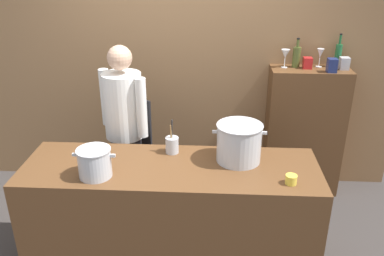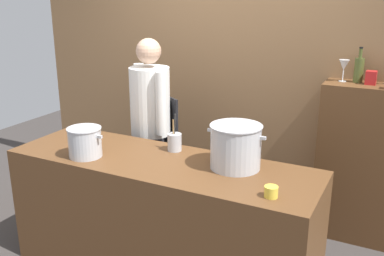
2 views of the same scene
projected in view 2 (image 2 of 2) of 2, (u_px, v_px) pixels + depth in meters
name	position (u px, v px, depth m)	size (l,w,h in m)	color
brick_back_panel	(237.00, 50.00, 4.08)	(4.40, 0.10, 3.00)	olive
prep_counter	(162.00, 218.00, 3.21)	(2.23, 0.70, 0.90)	brown
bar_cabinet	(365.00, 165.00, 3.62)	(0.76, 0.32, 1.33)	brown
chef	(151.00, 120.00, 3.80)	(0.46, 0.41, 1.66)	black
stockpot_large	(236.00, 147.00, 2.91)	(0.41, 0.35, 0.30)	#B7BABF
stockpot_small	(85.00, 142.00, 3.12)	(0.31, 0.24, 0.21)	#B7BABF
utensil_crock	(175.00, 142.00, 3.24)	(0.10, 0.10, 0.28)	#B7BABF
butter_jar	(271.00, 192.00, 2.52)	(0.08, 0.08, 0.07)	yellow
wine_bottle_olive	(359.00, 69.00, 3.50)	(0.07, 0.07, 0.28)	#475123
wine_glass_tall	(344.00, 66.00, 3.52)	(0.08, 0.08, 0.18)	silver
spice_tin_red	(371.00, 78.00, 3.44)	(0.08, 0.08, 0.11)	red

